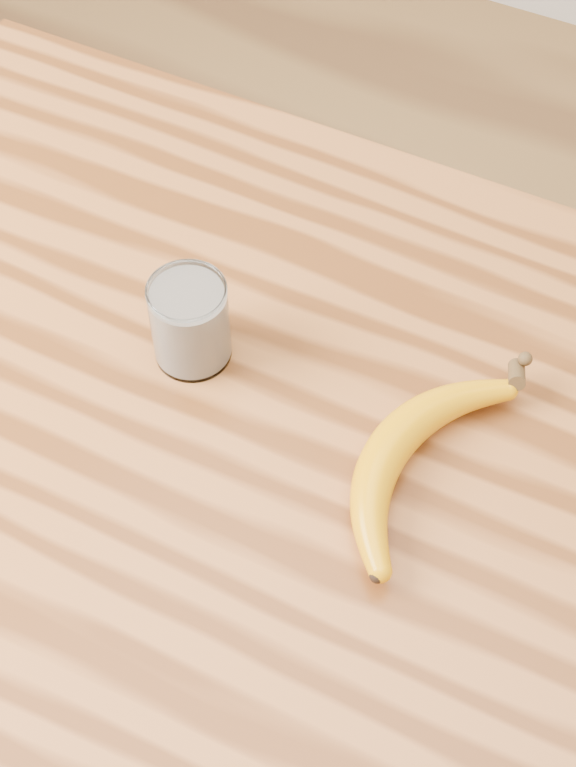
% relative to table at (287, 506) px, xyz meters
% --- Properties ---
extents(room, '(4.04, 4.04, 2.70)m').
position_rel_table_xyz_m(room, '(0.00, 0.00, 0.58)').
color(room, olive).
rests_on(room, ground).
extents(table, '(1.20, 0.80, 0.90)m').
position_rel_table_xyz_m(table, '(0.00, 0.00, 0.00)').
color(table, '#9F5D29').
rests_on(table, ground).
extents(smoothie_glass, '(0.07, 0.07, 0.09)m').
position_rel_table_xyz_m(smoothie_glass, '(-0.13, 0.05, 0.18)').
color(smoothie_glass, white).
rests_on(smoothie_glass, table).
extents(banana, '(0.17, 0.34, 0.04)m').
position_rel_table_xyz_m(banana, '(0.09, 0.02, 0.15)').
color(banana, orange).
rests_on(banana, table).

